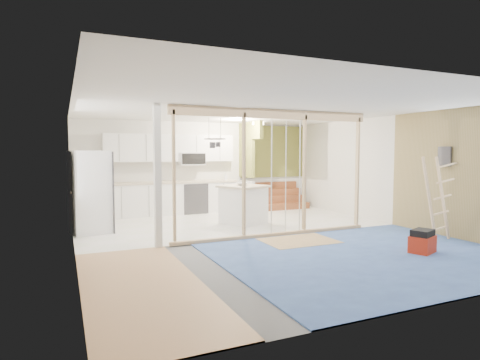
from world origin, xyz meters
name	(u,v)px	position (x,y,z in m)	size (l,w,h in m)	color
room	(262,174)	(0.00, 0.00, 1.30)	(7.01, 8.01, 2.61)	slate
floor_overlays	(264,237)	(0.07, 0.06, 0.01)	(7.00, 8.00, 0.03)	white
stud_frame	(250,159)	(-0.27, 0.00, 1.61)	(4.66, 0.14, 2.60)	tan
base_cabinets	(149,201)	(-1.61, 3.36, 0.47)	(4.45, 2.24, 0.93)	white
upper_cabinets	(173,149)	(-0.84, 3.82, 1.82)	(3.60, 0.41, 0.85)	white
green_partition	(267,178)	(2.04, 3.66, 0.94)	(2.25, 1.51, 2.60)	olive
pot_rack	(215,141)	(-0.31, 1.89, 2.00)	(0.52, 0.52, 0.72)	black
sheathing_panel	(473,175)	(3.48, -2.00, 1.30)	(0.02, 4.00, 2.60)	tan
electrical_panel	(445,156)	(3.43, -1.40, 1.65)	(0.04, 0.30, 0.40)	#3D3C41
ceiling_light	(258,123)	(1.40, 3.00, 2.54)	(0.32, 0.32, 0.08)	#FFEABF
fridge	(91,192)	(-3.12, 1.89, 0.88)	(0.89, 0.87, 1.77)	white
island	(243,205)	(0.31, 1.59, 0.47)	(1.27, 1.27, 0.94)	white
bowl	(242,184)	(0.26, 1.54, 0.97)	(0.28, 0.28, 0.07)	white
soap_bottle_a	(111,177)	(-2.50, 3.82, 1.09)	(0.12, 0.12, 0.31)	#B1B7C5
soap_bottle_b	(226,176)	(0.70, 3.70, 1.03)	(0.09, 0.09, 0.20)	silver
toolbox	(422,242)	(1.95, -2.23, 0.20)	(0.53, 0.47, 0.42)	#B32510
ladder	(438,198)	(3.02, -1.61, 0.84)	(0.88, 0.11, 1.64)	beige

